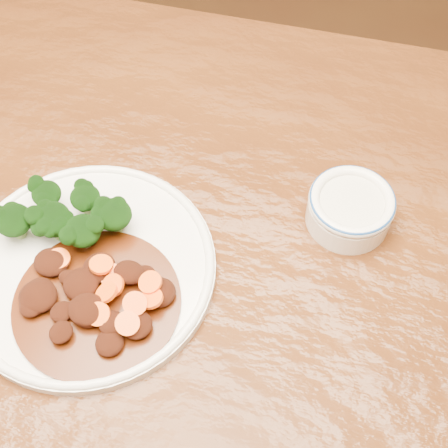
% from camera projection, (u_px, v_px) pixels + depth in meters
% --- Properties ---
extents(ground, '(4.00, 4.00, 0.00)m').
position_uv_depth(ground, '(185.00, 418.00, 1.41)').
color(ground, '#451F11').
rests_on(ground, ground).
extents(dining_table, '(1.60, 1.08, 0.75)m').
position_uv_depth(dining_table, '(160.00, 273.00, 0.85)').
color(dining_table, '#4F270E').
rests_on(dining_table, ground).
extents(dinner_plate, '(0.31, 0.31, 0.02)m').
position_uv_depth(dinner_plate, '(88.00, 267.00, 0.75)').
color(dinner_plate, silver).
rests_on(dinner_plate, dining_table).
extents(broccoli_florets, '(0.15, 0.10, 0.05)m').
position_uv_depth(broccoli_florets, '(64.00, 216.00, 0.75)').
color(broccoli_florets, '#7FA454').
rests_on(broccoli_florets, dinner_plate).
extents(mince_stew, '(0.19, 0.19, 0.04)m').
position_uv_depth(mince_stew, '(90.00, 297.00, 0.71)').
color(mince_stew, '#431C07').
rests_on(mince_stew, dinner_plate).
extents(dip_bowl, '(0.11, 0.11, 0.05)m').
position_uv_depth(dip_bowl, '(350.00, 208.00, 0.78)').
color(dip_bowl, white).
rests_on(dip_bowl, dining_table).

